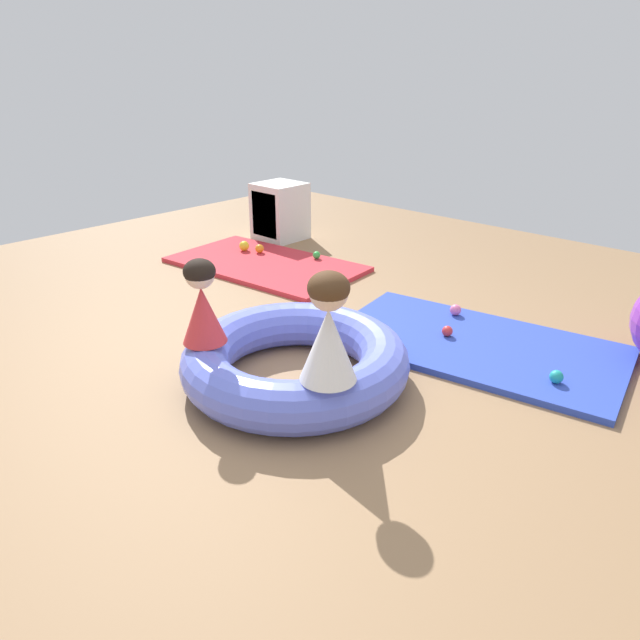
{
  "coord_description": "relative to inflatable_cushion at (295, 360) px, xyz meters",
  "views": [
    {
      "loc": [
        2.08,
        -1.92,
        1.62
      ],
      "look_at": [
        0.05,
        0.27,
        0.31
      ],
      "focal_mm": 32.54,
      "sensor_mm": 36.0,
      "label": 1
    }
  ],
  "objects": [
    {
      "name": "play_ball_pink",
      "position": [
        0.2,
        1.36,
        -0.06
      ],
      "size": [
        0.08,
        0.08,
        0.08
      ],
      "primitive_type": "sphere",
      "color": "pink",
      "rests_on": "gym_mat_far_right"
    },
    {
      "name": "child_in_white",
      "position": [
        0.43,
        -0.21,
        0.39
      ],
      "size": [
        0.35,
        0.35,
        0.53
      ],
      "rotation": [
        0.0,
        0.0,
        3.51
      ],
      "color": "white",
      "rests_on": "inflatable_cushion"
    },
    {
      "name": "play_ball_yellow",
      "position": [
        -2.04,
        1.36,
        -0.05
      ],
      "size": [
        0.09,
        0.09,
        0.09
      ],
      "primitive_type": "sphere",
      "color": "yellow",
      "rests_on": "gym_mat_front"
    },
    {
      "name": "gym_mat_far_right",
      "position": [
        0.53,
        1.07,
        -0.12
      ],
      "size": [
        1.87,
        1.24,
        0.04
      ],
      "primitive_type": "cube",
      "rotation": [
        0.0,
        0.0,
        0.16
      ],
      "color": "#2D47B7",
      "rests_on": "ground"
    },
    {
      "name": "play_ball_red",
      "position": [
        0.34,
        1.02,
        -0.06
      ],
      "size": [
        0.07,
        0.07,
        0.07
      ],
      "primitive_type": "sphere",
      "color": "red",
      "rests_on": "gym_mat_far_right"
    },
    {
      "name": "ground_plane",
      "position": [
        -0.05,
        -0.07,
        -0.14
      ],
      "size": [
        8.0,
        8.0,
        0.0
      ],
      "primitive_type": "plane",
      "color": "#93704C"
    },
    {
      "name": "storage_cube",
      "position": [
        -2.2,
        1.96,
        0.14
      ],
      "size": [
        0.44,
        0.44,
        0.56
      ],
      "color": "silver",
      "rests_on": "ground"
    },
    {
      "name": "play_ball_orange",
      "position": [
        -1.89,
        1.41,
        -0.06
      ],
      "size": [
        0.08,
        0.08,
        0.08
      ],
      "primitive_type": "sphere",
      "color": "orange",
      "rests_on": "gym_mat_front"
    },
    {
      "name": "play_ball_blue",
      "position": [
        -0.12,
        0.68,
        -0.04
      ],
      "size": [
        0.11,
        0.11,
        0.11
      ],
      "primitive_type": "sphere",
      "color": "blue",
      "rests_on": "gym_mat_far_right"
    },
    {
      "name": "play_ball_teal",
      "position": [
        1.1,
        0.9,
        -0.06
      ],
      "size": [
        0.07,
        0.07,
        0.07
      ],
      "primitive_type": "sphere",
      "color": "teal",
      "rests_on": "gym_mat_far_right"
    },
    {
      "name": "gym_mat_front",
      "position": [
        -1.64,
        1.26,
        -0.12
      ],
      "size": [
        1.75,
        1.1,
        0.04
      ],
      "primitive_type": "cube",
      "rotation": [
        0.0,
        0.0,
        0.1
      ],
      "color": "red",
      "rests_on": "ground"
    },
    {
      "name": "play_ball_green",
      "position": [
        -1.37,
        1.64,
        -0.06
      ],
      "size": [
        0.07,
        0.07,
        0.07
      ],
      "primitive_type": "sphere",
      "color": "green",
      "rests_on": "gym_mat_front"
    },
    {
      "name": "child_in_red",
      "position": [
        -0.32,
        -0.36,
        0.36
      ],
      "size": [
        0.33,
        0.33,
        0.46
      ],
      "rotation": [
        0.0,
        0.0,
        3.86
      ],
      "color": "red",
      "rests_on": "inflatable_cushion"
    },
    {
      "name": "inflatable_cushion",
      "position": [
        0.0,
        0.0,
        0.0
      ],
      "size": [
        1.25,
        1.25,
        0.27
      ],
      "primitive_type": "torus",
      "color": "#6070E5",
      "rests_on": "ground"
    }
  ]
}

